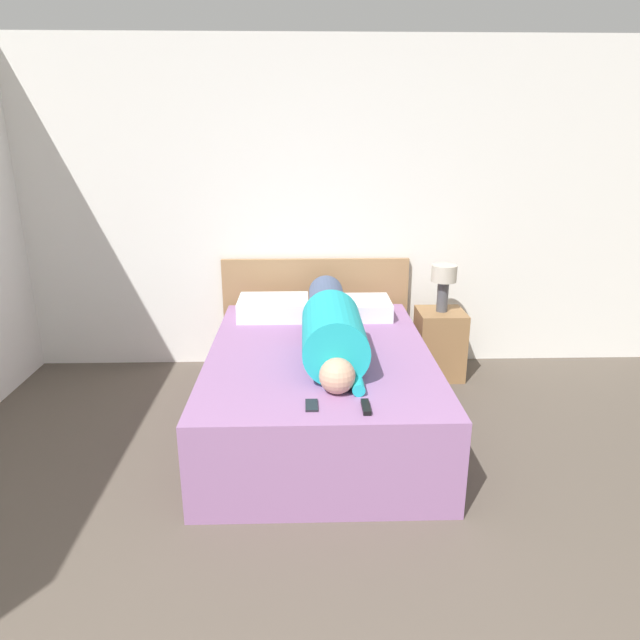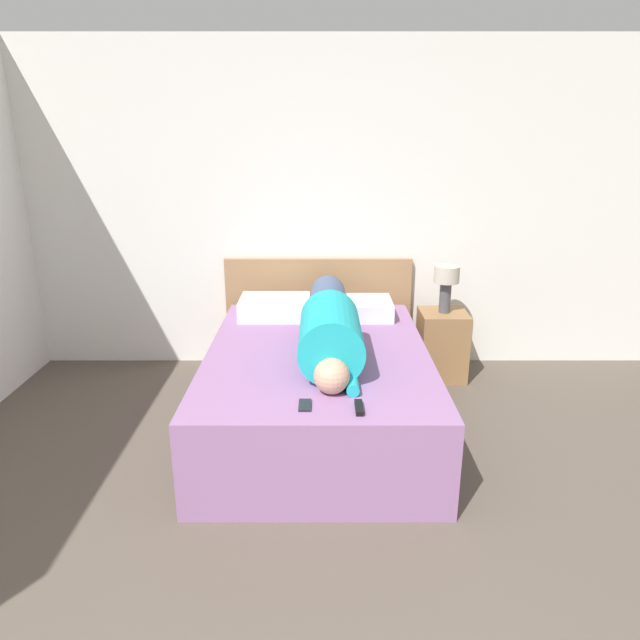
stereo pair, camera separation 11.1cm
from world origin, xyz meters
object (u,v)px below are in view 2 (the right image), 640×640
nightstand (444,345)px  pillow_second (361,308)px  table_lamp (449,281)px  cell_phone (307,405)px  person_lying (332,325)px  bed (320,388)px  pillow_near_headboard (277,307)px  tv_remote (361,408)px

nightstand → pillow_second: 0.77m
table_lamp → pillow_second: (-0.68, -0.12, -0.19)m
cell_phone → person_lying: bearing=80.3°
table_lamp → pillow_second: bearing=-170.4°
person_lying → bed: bearing=-177.4°
bed → pillow_second: size_ratio=4.07×
table_lamp → pillow_near_headboard: (-1.32, -0.12, -0.18)m
nightstand → pillow_near_headboard: size_ratio=1.04×
cell_phone → tv_remote: bearing=-8.0°
cell_phone → table_lamp: bearing=57.2°
nightstand → pillow_near_headboard: pillow_near_headboard is taller
pillow_near_headboard → nightstand: bearing=5.0°
bed → nightstand: 1.29m
nightstand → cell_phone: (-1.05, -1.64, 0.28)m
person_lying → tv_remote: bearing=-81.1°
table_lamp → cell_phone: table_lamp is taller
table_lamp → pillow_near_headboard: table_lamp is taller
bed → person_lying: bearing=2.6°
tv_remote → cell_phone: (-0.28, 0.04, -0.01)m
table_lamp → pillow_near_headboard: bearing=-175.0°
bed → tv_remote: (0.21, -0.85, 0.29)m
table_lamp → pillow_second: 0.72m
nightstand → person_lying: (-0.91, -0.82, 0.44)m
pillow_second → tv_remote: bearing=-93.5°
tv_remote → cell_phone: size_ratio=1.15×
bed → cell_phone: (-0.06, -0.82, 0.28)m
bed → person_lying: person_lying is taller
pillow_near_headboard → bed: bearing=-65.0°
person_lying → cell_phone: (-0.14, -0.82, -0.16)m
pillow_near_headboard → cell_phone: size_ratio=4.07×
bed → pillow_near_headboard: pillow_near_headboard is taller
table_lamp → tv_remote: bearing=-114.9°
pillow_near_headboard → cell_phone: pillow_near_headboard is taller
bed → table_lamp: (0.99, 0.82, 0.53)m
bed → pillow_second: (0.31, 0.71, 0.34)m
table_lamp → person_lying: 1.23m
nightstand → table_lamp: bearing=180.0°
tv_remote → table_lamp: bearing=65.1°
table_lamp → person_lying: size_ratio=0.22×
pillow_second → tv_remote: pillow_second is taller
table_lamp → cell_phone: (-1.05, -1.64, -0.25)m
bed → tv_remote: tv_remote is taller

